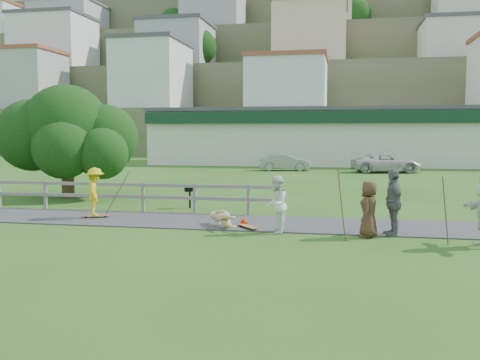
# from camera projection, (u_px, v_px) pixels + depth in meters

# --- Properties ---
(ground) EXTENTS (260.00, 260.00, 0.00)m
(ground) POSITION_uv_depth(u_px,v_px,m) (165.00, 229.00, 16.38)
(ground) COLOR #2C5418
(ground) RESTS_ON ground
(path) EXTENTS (34.00, 3.00, 0.04)m
(path) POSITION_uv_depth(u_px,v_px,m) (180.00, 220.00, 17.84)
(path) COLOR #39393B
(path) RESTS_ON ground
(fence) EXTENTS (15.05, 0.10, 1.10)m
(fence) POSITION_uv_depth(u_px,v_px,m) (78.00, 191.00, 20.42)
(fence) COLOR slate
(fence) RESTS_ON ground
(strip_mall) EXTENTS (32.50, 10.75, 5.10)m
(strip_mall) POSITION_uv_depth(u_px,v_px,m) (330.00, 136.00, 49.54)
(strip_mall) COLOR beige
(strip_mall) RESTS_ON ground
(hillside) EXTENTS (220.00, 67.00, 47.50)m
(hillside) POSITION_uv_depth(u_px,v_px,m) (318.00, 73.00, 104.35)
(hillside) COLOR #4C5B35
(hillside) RESTS_ON ground
(skater_rider) EXTENTS (1.03, 1.23, 1.66)m
(skater_rider) POSITION_uv_depth(u_px,v_px,m) (95.00, 195.00, 18.27)
(skater_rider) COLOR gold
(skater_rider) RESTS_ON ground
(skater_fallen) EXTENTS (1.51, 1.22, 0.58)m
(skater_fallen) POSITION_uv_depth(u_px,v_px,m) (223.00, 219.00, 16.53)
(skater_fallen) COLOR #D9AE78
(skater_fallen) RESTS_ON ground
(spectator_a) EXTENTS (0.67, 0.84, 1.70)m
(spectator_a) POSITION_uv_depth(u_px,v_px,m) (276.00, 205.00, 15.63)
(spectator_a) COLOR white
(spectator_a) RESTS_ON ground
(spectator_b) EXTENTS (0.71, 1.21, 1.93)m
(spectator_b) POSITION_uv_depth(u_px,v_px,m) (393.00, 202.00, 15.22)
(spectator_b) COLOR slate
(spectator_b) RESTS_ON ground
(spectator_c) EXTENTS (0.68, 0.88, 1.60)m
(spectator_c) POSITION_uv_depth(u_px,v_px,m) (369.00, 209.00, 15.02)
(spectator_c) COLOR #4C2F1E
(spectator_c) RESTS_ON ground
(car_silver) EXTENTS (4.14, 2.02, 1.31)m
(car_silver) POSITION_uv_depth(u_px,v_px,m) (285.00, 162.00, 41.17)
(car_silver) COLOR gray
(car_silver) RESTS_ON ground
(car_white) EXTENTS (5.36, 3.26, 1.39)m
(car_white) POSITION_uv_depth(u_px,v_px,m) (386.00, 163.00, 39.12)
(car_white) COLOR silver
(car_white) RESTS_ON ground
(tree) EXTENTS (6.21, 6.21, 4.03)m
(tree) POSITION_uv_depth(u_px,v_px,m) (67.00, 153.00, 24.20)
(tree) COLOR black
(tree) RESTS_ON ground
(bbq) EXTENTS (0.49, 0.44, 0.86)m
(bbq) POSITION_uv_depth(u_px,v_px,m) (190.00, 197.00, 20.87)
(bbq) COLOR black
(bbq) RESTS_ON ground
(longboard_rider) EXTENTS (0.95, 0.62, 0.11)m
(longboard_rider) POSITION_uv_depth(u_px,v_px,m) (96.00, 217.00, 18.34)
(longboard_rider) COLOR #905F2F
(longboard_rider) RESTS_ON ground
(longboard_fallen) EXTENTS (0.77, 0.88, 0.10)m
(longboard_fallen) POSITION_uv_depth(u_px,v_px,m) (248.00, 228.00, 16.30)
(longboard_fallen) COLOR #905F2F
(longboard_fallen) RESTS_ON ground
(helmet) EXTENTS (0.25, 0.25, 0.25)m
(helmet) POSITION_uv_depth(u_px,v_px,m) (244.00, 223.00, 16.77)
(helmet) COLOR red
(helmet) RESTS_ON ground
(pole_rider) EXTENTS (0.03, 0.03, 1.84)m
(pole_rider) POSITION_uv_depth(u_px,v_px,m) (116.00, 191.00, 18.53)
(pole_rider) COLOR brown
(pole_rider) RESTS_ON ground
(pole_spec_left) EXTENTS (0.03, 0.03, 1.97)m
(pole_spec_left) POSITION_uv_depth(u_px,v_px,m) (342.00, 205.00, 14.51)
(pole_spec_left) COLOR brown
(pole_spec_left) RESTS_ON ground
(pole_spec_right) EXTENTS (0.03, 0.03, 1.83)m
(pole_spec_right) POSITION_uv_depth(u_px,v_px,m) (445.00, 211.00, 13.97)
(pole_spec_right) COLOR brown
(pole_spec_right) RESTS_ON ground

